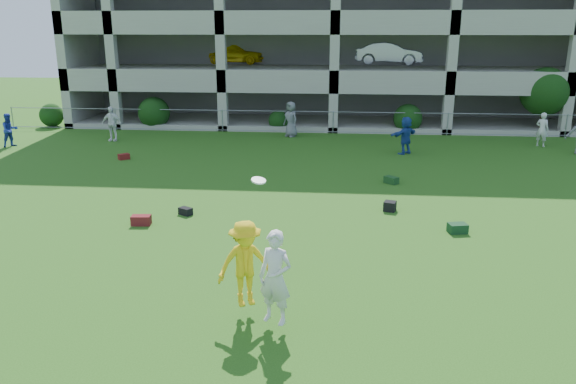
# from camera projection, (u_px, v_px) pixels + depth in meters

# --- Properties ---
(ground) EXTENTS (100.00, 100.00, 0.00)m
(ground) POSITION_uv_depth(u_px,v_px,m) (319.00, 296.00, 11.98)
(ground) COLOR #235114
(ground) RESTS_ON ground
(bystander_a) EXTENTS (0.93, 0.97, 1.58)m
(bystander_a) POSITION_uv_depth(u_px,v_px,m) (10.00, 130.00, 26.58)
(bystander_a) COLOR #213598
(bystander_a) RESTS_ON ground
(bystander_b) EXTENTS (1.02, 0.45, 1.72)m
(bystander_b) POSITION_uv_depth(u_px,v_px,m) (112.00, 124.00, 27.92)
(bystander_b) COLOR white
(bystander_b) RESTS_ON ground
(bystander_c) EXTENTS (1.04, 1.02, 1.81)m
(bystander_c) POSITION_uv_depth(u_px,v_px,m) (291.00, 119.00, 28.98)
(bystander_c) COLOR slate
(bystander_c) RESTS_ON ground
(bystander_d) EXTENTS (1.48, 1.42, 1.68)m
(bystander_d) POSITION_uv_depth(u_px,v_px,m) (406.00, 135.00, 25.05)
(bystander_d) COLOR #21469A
(bystander_d) RESTS_ON ground
(bystander_e) EXTENTS (0.71, 0.66, 1.63)m
(bystander_e) POSITION_uv_depth(u_px,v_px,m) (542.00, 129.00, 26.62)
(bystander_e) COLOR silver
(bystander_e) RESTS_ON ground
(bag_red_a) EXTENTS (0.58, 0.35, 0.28)m
(bag_red_a) POSITION_uv_depth(u_px,v_px,m) (141.00, 220.00, 16.21)
(bag_red_a) COLOR #5B1C0F
(bag_red_a) RESTS_ON ground
(bag_black_b) EXTENTS (0.47, 0.42, 0.22)m
(bag_black_b) POSITION_uv_depth(u_px,v_px,m) (186.00, 211.00, 17.10)
(bag_black_b) COLOR black
(bag_black_b) RESTS_ON ground
(bag_green_c) EXTENTS (0.57, 0.45, 0.26)m
(bag_green_c) POSITION_uv_depth(u_px,v_px,m) (458.00, 228.00, 15.61)
(bag_green_c) COLOR #123316
(bag_green_c) RESTS_ON ground
(crate_d) EXTENTS (0.44, 0.44, 0.30)m
(crate_d) POSITION_uv_depth(u_px,v_px,m) (390.00, 206.00, 17.44)
(crate_d) COLOR black
(crate_d) RESTS_ON ground
(bag_red_f) EXTENTS (0.52, 0.51, 0.24)m
(bag_red_f) POSITION_uv_depth(u_px,v_px,m) (124.00, 157.00, 24.19)
(bag_red_f) COLOR #53170E
(bag_red_f) RESTS_ON ground
(bag_green_g) EXTENTS (0.57, 0.57, 0.25)m
(bag_green_g) POSITION_uv_depth(u_px,v_px,m) (391.00, 180.00, 20.50)
(bag_green_g) COLOR #163C1A
(bag_green_g) RESTS_ON ground
(frisbee_contest) EXTENTS (1.67, 1.35, 2.71)m
(frisbee_contest) POSITION_uv_depth(u_px,v_px,m) (254.00, 267.00, 10.69)
(frisbee_contest) COLOR yellow
(frisbee_contest) RESTS_ON ground
(parking_garage) EXTENTS (30.00, 14.00, 12.00)m
(parking_garage) POSITION_uv_depth(u_px,v_px,m) (337.00, 18.00, 36.72)
(parking_garage) COLOR #9E998C
(parking_garage) RESTS_ON ground
(fence) EXTENTS (36.06, 0.06, 1.20)m
(fence) POSITION_uv_depth(u_px,v_px,m) (333.00, 122.00, 29.95)
(fence) COLOR gray
(fence) RESTS_ON ground
(shrub_row) EXTENTS (34.38, 2.52, 3.50)m
(shrub_row) POSITION_uv_depth(u_px,v_px,m) (420.00, 104.00, 29.96)
(shrub_row) COLOR #163D11
(shrub_row) RESTS_ON ground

